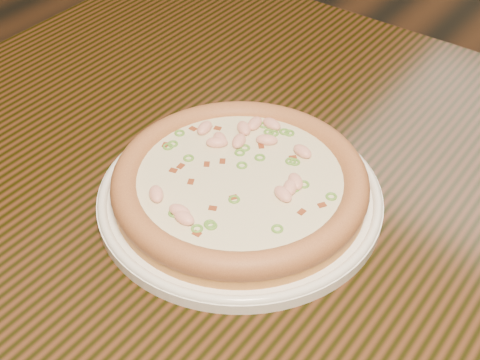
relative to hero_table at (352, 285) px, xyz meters
The scene contains 4 objects.
ground 1.02m from the hero_table, 112.59° to the left, with size 9.00×9.00×0.00m, color black.
hero_table is the anchor object (origin of this frame).
plate 0.17m from the hero_table, 157.38° to the right, with size 0.30×0.30×0.02m.
pizza 0.18m from the hero_table, 157.57° to the right, with size 0.27×0.27×0.03m.
Camera 1 is at (0.49, -1.19, 1.23)m, focal length 50.00 mm.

